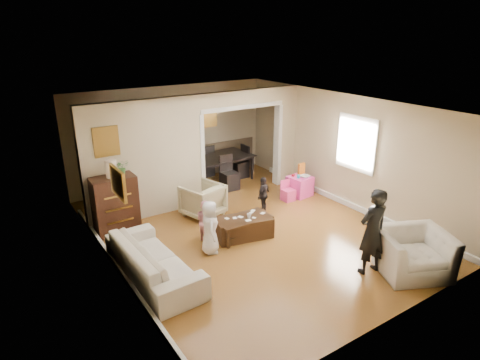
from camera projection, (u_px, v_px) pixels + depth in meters
floor at (245, 230)px, 8.61m from camera, size 7.00×7.00×0.00m
partition_left at (146, 160)px, 8.86m from camera, size 2.75×0.18×2.60m
partition_right at (285, 136)px, 10.85m from camera, size 0.55×0.18×2.60m
partition_header at (241, 97)px, 9.75m from camera, size 2.22×0.18×0.35m
window_pane at (357, 143)px, 9.18m from camera, size 0.03×0.95×1.10m
framed_art_partition at (106, 142)px, 8.16m from camera, size 0.45×0.03×0.55m
framed_art_sofa_wall at (118, 183)px, 6.12m from camera, size 0.03×0.55×0.40m
framed_art_alcove at (208, 116)px, 11.29m from camera, size 0.45×0.03×0.55m
sofa at (154, 260)px, 6.86m from camera, size 0.97×2.28×0.66m
armchair_back at (203, 200)px, 9.16m from camera, size 0.98×1.00×0.74m
armchair_front at (413, 253)px, 7.00m from camera, size 1.47×1.40×0.74m
dresser at (115, 205)px, 8.36m from camera, size 0.87×0.49×1.19m
table_lamp at (111, 169)px, 8.09m from camera, size 0.22×0.22×0.36m
potted_plant at (121, 168)px, 8.20m from camera, size 0.29×0.25×0.32m
coffee_table at (243, 227)px, 8.25m from camera, size 1.21×0.79×0.42m
coffee_cup at (249, 216)px, 8.18m from camera, size 0.11×0.11×0.08m
play_table at (300, 186)px, 10.32m from camera, size 0.57×0.57×0.50m
cereal_box at (301, 169)px, 10.32m from camera, size 0.21×0.09×0.30m
cyan_cup at (298, 176)px, 10.13m from camera, size 0.08×0.08×0.08m
toy_block at (293, 175)px, 10.25m from camera, size 0.10×0.09×0.05m
play_bowl at (305, 177)px, 10.15m from camera, size 0.26×0.26×0.06m
dining_table at (217, 170)px, 11.19m from camera, size 2.06×1.24×0.70m
adult_person at (372, 232)px, 6.88m from camera, size 0.59×0.42×1.53m
child_kneel_a at (210, 227)px, 7.59m from camera, size 0.49×0.59×1.02m
child_kneel_b at (205, 221)px, 8.05m from camera, size 0.37×0.45×0.85m
child_toddler at (263, 195)px, 9.31m from camera, size 0.54×0.41×0.85m
craft_papers at (246, 216)px, 8.26m from camera, size 0.84×0.44×0.00m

